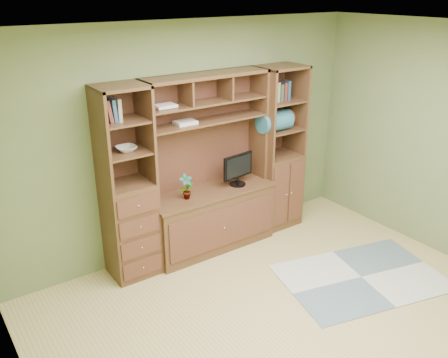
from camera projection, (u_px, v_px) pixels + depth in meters
room at (317, 200)px, 3.85m from camera, size 4.60×4.10×2.64m
center_hutch at (211, 167)px, 5.33m from camera, size 1.54×0.53×2.05m
left_tower at (127, 185)px, 4.83m from camera, size 0.50×0.45×2.05m
right_tower at (278, 149)px, 5.90m from camera, size 0.55×0.45×2.05m
rug at (361, 277)px, 5.10m from camera, size 1.90×1.49×0.01m
monitor at (238, 164)px, 5.50m from camera, size 0.45×0.24×0.52m
orchid at (186, 187)px, 5.18m from camera, size 0.15×0.10×0.29m
magazines at (185, 123)px, 5.06m from camera, size 0.23×0.17×0.04m
bowl at (126, 149)px, 4.70m from camera, size 0.20×0.20×0.05m
blanket_teal at (275, 121)px, 5.66m from camera, size 0.41×0.24×0.24m
blanket_red at (281, 118)px, 5.88m from camera, size 0.35×0.19×0.19m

